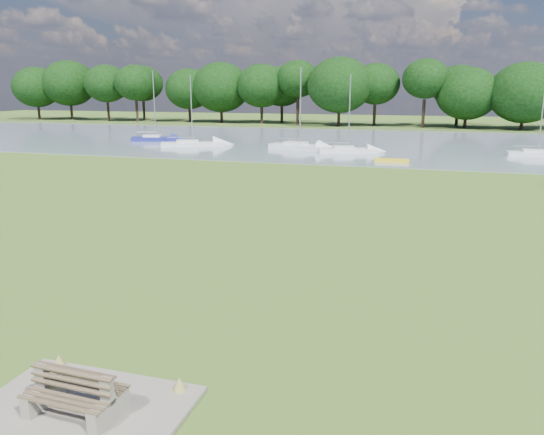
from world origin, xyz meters
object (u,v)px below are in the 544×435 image
(sailboat_3, at_px, (348,149))
(sailboat_5, at_px, (155,137))
(bench_pair, at_px, (75,394))
(kayak, at_px, (392,160))
(sailboat_2, at_px, (537,152))
(sailboat_1, at_px, (192,143))
(sailboat_4, at_px, (299,145))

(sailboat_3, xyz_separation_m, sailboat_5, (-24.30, 5.34, 0.04))
(bench_pair, height_order, kayak, bench_pair)
(bench_pair, relative_size, sailboat_2, 0.27)
(sailboat_3, bearing_deg, sailboat_1, 160.46)
(sailboat_1, xyz_separation_m, sailboat_5, (-6.76, 4.08, 0.06))
(bench_pair, xyz_separation_m, sailboat_1, (-19.18, 46.23, -0.05))
(sailboat_5, bearing_deg, kayak, -35.70)
(sailboat_4, bearing_deg, sailboat_2, 16.02)
(sailboat_3, relative_size, sailboat_5, 0.92)
(kayak, height_order, sailboat_4, sailboat_4)
(kayak, relative_size, sailboat_2, 0.42)
(sailboat_4, bearing_deg, kayak, -20.99)
(kayak, xyz_separation_m, sailboat_2, (12.78, 7.86, 0.26))
(kayak, xyz_separation_m, sailboat_3, (-4.78, 5.56, 0.28))
(sailboat_4, xyz_separation_m, sailboat_5, (-18.97, 3.81, -0.00))
(sailboat_3, bearing_deg, sailboat_4, 148.51)
(sailboat_1, height_order, sailboat_4, sailboat_4)
(sailboat_2, distance_m, sailboat_5, 41.97)
(kayak, relative_size, sailboat_1, 0.38)
(kayak, bearing_deg, sailboat_1, 164.47)
(sailboat_4, distance_m, sailboat_5, 19.35)
(sailboat_2, bearing_deg, sailboat_5, 172.93)
(sailboat_2, relative_size, sailboat_3, 0.92)
(bench_pair, bearing_deg, kayak, 87.48)
(sailboat_3, height_order, sailboat_5, sailboat_5)
(sailboat_2, bearing_deg, sailboat_1, 178.78)
(sailboat_4, relative_size, sailboat_5, 1.01)
(bench_pair, xyz_separation_m, sailboat_4, (-6.97, 46.51, 0.02))
(bench_pair, distance_m, sailboat_1, 50.06)
(sailboat_2, height_order, sailboat_4, sailboat_4)
(sailboat_1, bearing_deg, sailboat_3, -28.93)
(sailboat_4, height_order, sailboat_5, sailboat_4)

